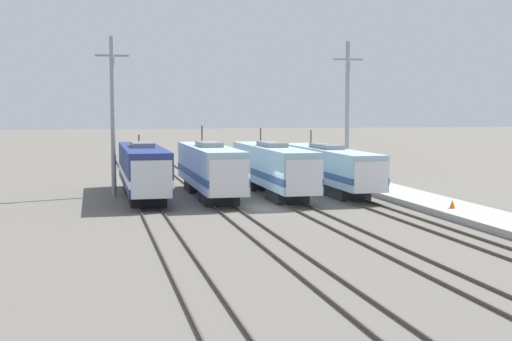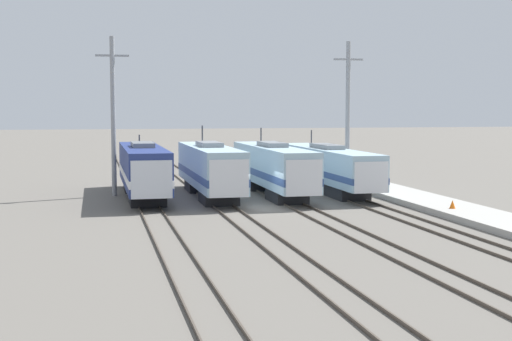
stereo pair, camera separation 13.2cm
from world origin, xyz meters
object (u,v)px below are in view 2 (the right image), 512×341
object	(u,v)px
locomotive_center_right	(274,168)
locomotive_far_right	(328,167)
locomotive_far_left	(143,170)
locomotive_center_left	(210,169)
catenary_tower_right	(348,114)
catenary_tower_left	(113,115)
traffic_cone	(452,204)

from	to	relation	value
locomotive_center_right	locomotive_far_right	world-z (taller)	locomotive_center_right
locomotive_far_left	locomotive_far_right	size ratio (longest dim) A/B	0.88
locomotive_center_left	catenary_tower_right	size ratio (longest dim) A/B	1.33
locomotive_far_left	locomotive_center_right	distance (m)	10.22
locomotive_center_right	catenary_tower_left	size ratio (longest dim) A/B	1.43
locomotive_center_left	catenary_tower_right	world-z (taller)	catenary_tower_right
catenary_tower_left	catenary_tower_right	xyz separation A→B (m)	(19.45, 0.00, 0.00)
locomotive_far_left	catenary_tower_left	bearing A→B (deg)	139.52
catenary_tower_left	traffic_cone	world-z (taller)	catenary_tower_left
catenary_tower_right	locomotive_far_left	bearing A→B (deg)	-173.94
locomotive_center_left	locomotive_far_right	bearing A→B (deg)	9.78
traffic_cone	locomotive_center_right	bearing A→B (deg)	124.96
locomotive_center_left	locomotive_center_right	xyz separation A→B (m)	(5.10, 0.20, -0.03)
locomotive_center_left	catenary_tower_left	distance (m)	8.82
locomotive_far_left	catenary_tower_left	distance (m)	5.08
locomotive_center_right	catenary_tower_right	size ratio (longest dim) A/B	1.43
locomotive_far_left	locomotive_center_right	size ratio (longest dim) A/B	0.98
locomotive_far_right	catenary_tower_right	size ratio (longest dim) A/B	1.58
catenary_tower_left	locomotive_far_left	bearing A→B (deg)	-40.48
locomotive_far_left	catenary_tower_right	world-z (taller)	catenary_tower_right
traffic_cone	locomotive_far_left	bearing A→B (deg)	144.98
traffic_cone	catenary_tower_right	bearing A→B (deg)	96.42
catenary_tower_left	traffic_cone	bearing A→B (deg)	-35.61
locomotive_center_right	traffic_cone	distance (m)	15.44
locomotive_center_left	traffic_cone	size ratio (longest dim) A/B	30.39
locomotive_center_right	catenary_tower_right	bearing A→B (deg)	19.78
locomotive_far_left	locomotive_center_left	xyz separation A→B (m)	(5.10, -0.92, 0.01)
locomotive_center_left	locomotive_far_right	world-z (taller)	locomotive_center_left
locomotive_far_left	locomotive_center_left	world-z (taller)	locomotive_center_left
locomotive_center_left	locomotive_far_right	xyz separation A→B (m)	(10.19, 1.76, -0.18)
locomotive_center_right	catenary_tower_left	xyz separation A→B (m)	(-12.34, 2.55, 4.24)
locomotive_far_left	locomotive_center_right	world-z (taller)	locomotive_center_right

